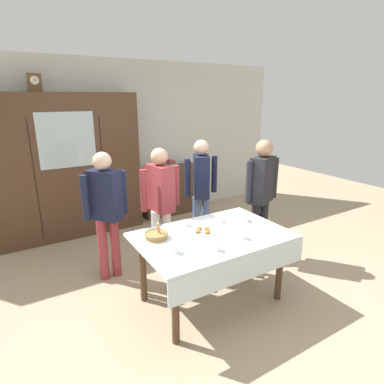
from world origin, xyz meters
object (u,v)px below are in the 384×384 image
Objects in this scene: wall_cabinet at (67,167)px; dining_table at (214,245)px; tea_cup_back_edge at (219,220)px; spoon_mid_left at (229,231)px; bread_basket at (156,235)px; pastry_plate at (203,231)px; person_by_cabinet at (262,189)px; tea_cup_center at (243,236)px; tea_cup_far_left at (176,250)px; person_behind_table_right at (160,197)px; spoon_center at (258,230)px; book_stack at (171,164)px; person_near_right_end at (201,184)px; tea_cup_far_right at (246,219)px; tea_cup_near_right at (185,224)px; bookshelf_low at (171,190)px; spoon_far_right at (198,254)px; tea_cup_near_left at (217,248)px; person_beside_shelf at (106,205)px; mantel_clock at (34,83)px.

dining_table is at bearing -70.83° from wall_cabinet.
tea_cup_back_edge reaches higher than spoon_mid_left.
bread_basket reaches higher than pastry_plate.
person_by_cabinet is (1.15, 0.38, 0.19)m from pastry_plate.
bread_basket is at bearing 147.53° from tea_cup_center.
tea_cup_back_edge is 0.89m from person_by_cabinet.
spoon_mid_left is (0.70, 0.14, -0.02)m from tea_cup_far_left.
dining_table is 1.02m from person_behind_table_right.
book_stack is at bearing 81.79° from spoon_center.
person_near_right_end is at bearing 74.11° from tea_cup_center.
tea_cup_center and tea_cup_far_right have the same top height.
pastry_plate is 0.18× the size of person_behind_table_right.
tea_cup_near_right is at bearing 16.23° from bread_basket.
bookshelf_low is 0.70× the size of person_near_right_end.
tea_cup_far_left is 0.52m from pastry_plate.
tea_cup_far_left is 1.09× the size of spoon_far_right.
tea_cup_near_right is (0.78, -2.22, -0.29)m from wall_cabinet.
tea_cup_far_left is at bearing -165.63° from tea_cup_far_right.
bookshelf_low is 9.23× the size of spoon_center.
bookshelf_low is 8.45× the size of tea_cup_far_left.
person_behind_table_right is (0.39, 1.11, 0.13)m from tea_cup_far_left.
pastry_plate is at bearing 29.00° from tea_cup_far_left.
book_stack is 3.10m from tea_cup_far_left.
tea_cup_near_right is 1.00× the size of tea_cup_near_left.
person_beside_shelf is at bearing 134.47° from tea_cup_near_right.
bookshelf_low is 2.71m from pastry_plate.
book_stack is 0.91× the size of bread_basket.
dining_table is 1.35m from person_near_right_end.
mantel_clock is 3.18m from tea_cup_far_left.
dining_table is 1.00× the size of person_beside_shelf.
wall_cabinet is at bearing 115.65° from person_behind_table_right.
wall_cabinet is 7.76× the size of pastry_plate.
bread_basket reaches higher than tea_cup_far_left.
tea_cup_center is 0.22m from spoon_mid_left.
tea_cup_near_right is at bearing -113.77° from bookshelf_low.
tea_cup_near_left is at bearing -8.24° from spoon_far_right.
tea_cup_back_edge is at bearing 75.52° from spoon_mid_left.
bookshelf_low is 0.71× the size of person_beside_shelf.
tea_cup_far_right is (1.04, 0.27, 0.00)m from tea_cup_far_left.
tea_cup_far_right is at bearing -93.95° from person_near_right_end.
mantel_clock is 3.12m from tea_cup_back_edge.
person_by_cabinet is at bearing 38.72° from tea_cup_center.
tea_cup_back_edge is 0.27m from spoon_mid_left.
bread_basket is at bearing -74.01° from mantel_clock.
spoon_center is at bearing -42.67° from person_beside_shelf.
book_stack is (2.07, 0.05, -1.35)m from mantel_clock.
bread_basket is 0.84m from person_behind_table_right.
person_near_right_end is at bearing -43.39° from wall_cabinet.
tea_cup_back_edge is 1.00× the size of tea_cup_center.
wall_cabinet is 9.96× the size of book_stack.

